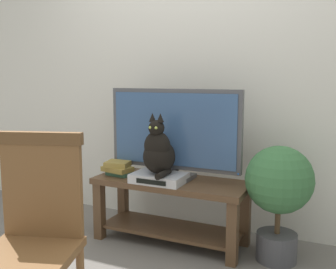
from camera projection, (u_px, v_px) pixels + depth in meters
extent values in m
cube|color=silver|center=(199.00, 58.00, 3.22)|extent=(7.00, 0.12, 2.80)
cube|color=#513823|center=(171.00, 183.00, 2.92)|extent=(1.16, 0.45, 0.04)
cube|color=#513823|center=(99.00, 211.00, 3.02)|extent=(0.07, 0.07, 0.44)
cube|color=#513823|center=(232.00, 234.00, 2.57)|extent=(0.07, 0.07, 0.44)
cube|color=#513823|center=(123.00, 198.00, 3.33)|extent=(0.07, 0.07, 0.44)
cube|color=#513823|center=(245.00, 217.00, 2.89)|extent=(0.07, 0.07, 0.44)
cube|color=#513823|center=(171.00, 229.00, 2.97)|extent=(1.06, 0.37, 0.02)
cube|color=#4C4C51|center=(174.00, 176.00, 2.96)|extent=(0.29, 0.20, 0.03)
cube|color=#4C4C51|center=(174.00, 171.00, 2.96)|extent=(0.06, 0.04, 0.05)
cube|color=#4C4C51|center=(174.00, 129.00, 2.91)|extent=(1.04, 0.05, 0.60)
cube|color=#385684|center=(173.00, 130.00, 2.89)|extent=(0.98, 0.01, 0.54)
sphere|color=#2672F2|center=(238.00, 174.00, 2.71)|extent=(0.01, 0.01, 0.01)
cube|color=#BCBCC1|center=(159.00, 178.00, 2.84)|extent=(0.38, 0.26, 0.07)
cube|color=black|center=(151.00, 182.00, 2.72)|extent=(0.23, 0.01, 0.03)
ellipsoid|color=black|center=(159.00, 157.00, 2.82)|extent=(0.23, 0.24, 0.25)
ellipsoid|color=black|center=(157.00, 147.00, 2.78)|extent=(0.20, 0.15, 0.22)
sphere|color=black|center=(156.00, 128.00, 2.75)|extent=(0.11, 0.11, 0.11)
cone|color=black|center=(152.00, 117.00, 2.75)|extent=(0.05, 0.05, 0.06)
cone|color=black|center=(160.00, 118.00, 2.73)|extent=(0.05, 0.05, 0.06)
sphere|color=#B2C64C|center=(150.00, 128.00, 2.71)|extent=(0.02, 0.02, 0.02)
sphere|color=#B2C64C|center=(156.00, 128.00, 2.69)|extent=(0.02, 0.02, 0.02)
cylinder|color=black|center=(163.00, 174.00, 2.73)|extent=(0.05, 0.19, 0.04)
cube|color=brown|center=(26.00, 257.00, 1.75)|extent=(0.53, 0.53, 0.04)
cube|color=brown|center=(42.00, 185.00, 1.89)|extent=(0.39, 0.16, 0.52)
cube|color=brown|center=(40.00, 138.00, 1.86)|extent=(0.41, 0.17, 0.06)
cube|color=#38664C|center=(120.00, 173.00, 3.05)|extent=(0.21, 0.15, 0.03)
cube|color=olive|center=(117.00, 169.00, 3.04)|extent=(0.25, 0.19, 0.04)
cube|color=olive|center=(118.00, 164.00, 3.04)|extent=(0.21, 0.19, 0.04)
cylinder|color=#47474C|center=(276.00, 247.00, 2.66)|extent=(0.27, 0.27, 0.19)
cylinder|color=#332319|center=(277.00, 235.00, 2.65)|extent=(0.25, 0.25, 0.02)
cylinder|color=#4C3823|center=(278.00, 220.00, 2.63)|extent=(0.04, 0.04, 0.19)
sphere|color=#386B3D|center=(279.00, 180.00, 2.59)|extent=(0.45, 0.45, 0.45)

